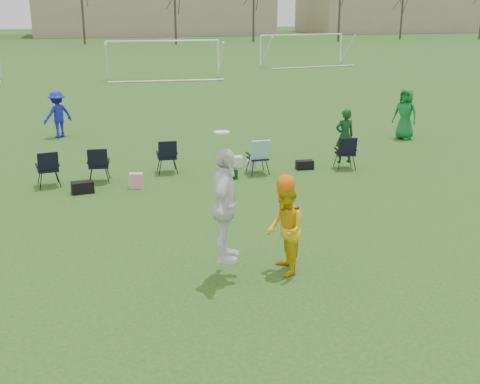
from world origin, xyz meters
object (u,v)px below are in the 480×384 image
object	(u,v)px
center_contest	(251,216)
goal_mid	(163,48)
fielder_blue	(58,114)
goal_right	(302,41)
fielder_green_far	(405,114)

from	to	relation	value
center_contest	goal_mid	distance (m)	30.96
fielder_blue	goal_mid	world-z (taller)	goal_mid
fielder_blue	goal_mid	size ratio (longest dim) A/B	0.23
goal_mid	goal_right	size ratio (longest dim) A/B	1.01
center_contest	goal_mid	bearing A→B (deg)	84.22
goal_mid	center_contest	bearing A→B (deg)	-91.78
fielder_green_far	center_contest	xyz separation A→B (m)	(-8.56, -9.57, 0.23)
goal_mid	goal_right	world-z (taller)	same
center_contest	fielder_green_far	bearing A→B (deg)	48.20
fielder_blue	goal_right	size ratio (longest dim) A/B	0.23
fielder_blue	fielder_green_far	bearing A→B (deg)	133.62
center_contest	fielder_blue	bearing A→B (deg)	104.39
fielder_green_far	goal_mid	world-z (taller)	goal_mid
fielder_green_far	goal_right	xyz separation A→B (m)	(6.56, 27.22, 1.02)
fielder_green_far	goal_right	distance (m)	28.02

